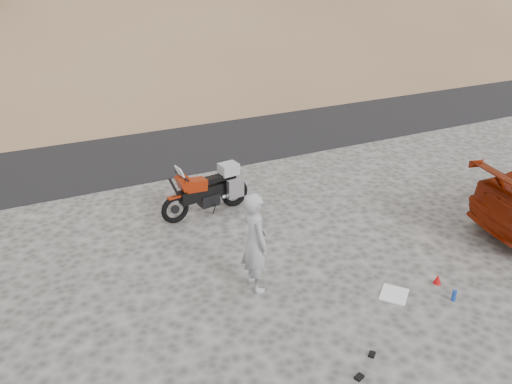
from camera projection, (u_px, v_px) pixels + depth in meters
ground at (279, 285)px, 9.11m from camera, size 140.00×140.00×0.00m
road at (149, 139)px, 16.41m from camera, size 120.00×7.00×0.05m
motorcycle at (210, 190)px, 11.45m from camera, size 2.23×0.81×1.33m
man at (255, 286)px, 9.06m from camera, size 0.45×0.69×1.88m
gear_white_cloth at (394, 294)px, 8.84m from camera, size 0.68×0.67×0.02m
gear_bottle at (454, 296)px, 8.65m from camera, size 0.09×0.09×0.21m
gear_funnel at (438, 279)px, 9.11m from camera, size 0.18×0.18×0.19m
gear_glove_a at (359, 377)px, 7.08m from camera, size 0.16×0.13×0.04m
gear_glove_b at (372, 354)px, 7.49m from camera, size 0.15×0.14×0.04m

